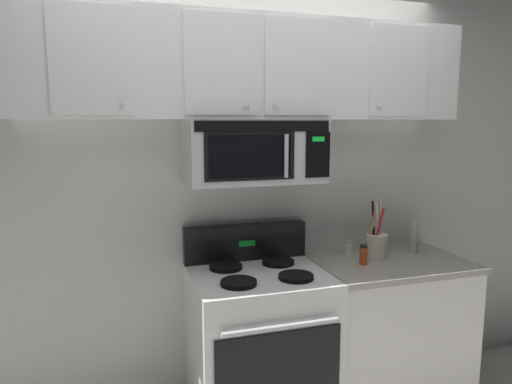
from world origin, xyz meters
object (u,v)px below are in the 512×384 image
stove_range (259,346)px  salt_shaker (348,248)px  over_range_microwave (253,151)px  utensil_crock_cream (376,243)px  spice_jar (363,255)px  pepper_mill (414,237)px

stove_range → salt_shaker: bearing=14.4°
over_range_microwave → stove_range: bearing=-89.9°
utensil_crock_cream → salt_shaker: bearing=150.5°
stove_range → spice_jar: 0.80m
stove_range → salt_shaker: stove_range is taller
spice_jar → over_range_microwave: bearing=167.4°
utensil_crock_cream → spice_jar: 0.19m
salt_shaker → spice_jar: bearing=-91.1°
over_range_microwave → utensil_crock_cream: over_range_microwave is taller
stove_range → salt_shaker: size_ratio=10.91×
stove_range → utensil_crock_cream: utensil_crock_cream is taller
salt_shaker → pepper_mill: (0.42, -0.08, 0.06)m
utensil_crock_cream → pepper_mill: size_ratio=1.77×
over_range_microwave → spice_jar: (0.64, -0.14, -0.62)m
utensil_crock_cream → pepper_mill: (0.28, 0.00, 0.01)m
stove_range → over_range_microwave: bearing=90.1°
over_range_microwave → salt_shaker: over_range_microwave is taller
over_range_microwave → spice_jar: bearing=-12.6°
utensil_crock_cream → pepper_mill: utensil_crock_cream is taller
stove_range → utensil_crock_cream: size_ratio=2.95×
stove_range → over_range_microwave: (-0.00, 0.12, 1.11)m
utensil_crock_cream → spice_jar: bearing=-144.7°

